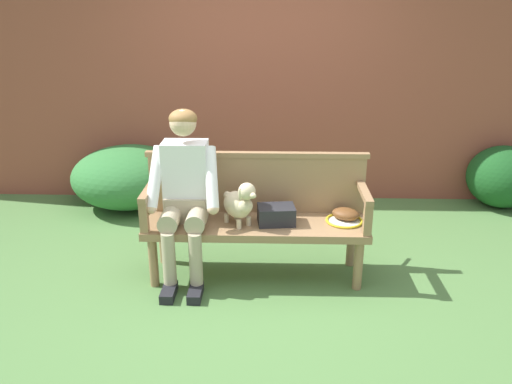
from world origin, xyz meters
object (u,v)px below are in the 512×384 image
(dog_on_bench, at_px, (240,203))
(baseball_glove, at_px, (346,214))
(sports_bag, at_px, (276,215))
(garden_bench, at_px, (256,229))
(person_seated, at_px, (185,189))
(tennis_racket, at_px, (346,219))

(dog_on_bench, relative_size, baseball_glove, 1.66)
(dog_on_bench, distance_m, sports_bag, 0.30)
(garden_bench, xyz_separation_m, baseball_glove, (0.70, 0.08, 0.11))
(garden_bench, height_order, person_seated, person_seated)
(tennis_racket, relative_size, sports_bag, 1.99)
(tennis_racket, height_order, sports_bag, sports_bag)
(dog_on_bench, xyz_separation_m, baseball_glove, (0.82, 0.13, -0.14))
(garden_bench, height_order, baseball_glove, baseball_glove)
(person_seated, relative_size, sports_bag, 4.76)
(garden_bench, bearing_deg, sports_bag, -5.38)
(garden_bench, height_order, sports_bag, sports_bag)
(tennis_racket, height_order, baseball_glove, baseball_glove)
(person_seated, bearing_deg, baseball_glove, 4.14)
(person_seated, height_order, tennis_racket, person_seated)
(tennis_racket, bearing_deg, baseball_glove, 87.27)
(person_seated, xyz_separation_m, baseball_glove, (1.24, 0.09, -0.23))
(sports_bag, bearing_deg, garden_bench, 174.62)
(garden_bench, height_order, dog_on_bench, dog_on_bench)
(tennis_racket, bearing_deg, dog_on_bench, -172.48)
(dog_on_bench, height_order, tennis_racket, dog_on_bench)
(person_seated, bearing_deg, tennis_racket, 3.03)
(garden_bench, relative_size, dog_on_bench, 4.72)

